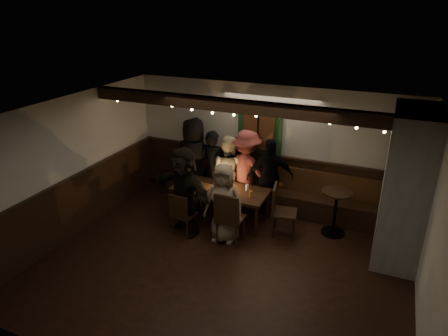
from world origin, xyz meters
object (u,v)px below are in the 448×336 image
at_px(person_e, 270,177).
at_px(person_d, 246,170).
at_px(dining_table, 220,191).
at_px(chair_near_left, 181,212).
at_px(person_b, 213,167).
at_px(person_a, 194,159).
at_px(person_f, 184,191).
at_px(person_c, 228,171).
at_px(chair_end, 280,208).
at_px(person_g, 224,203).
at_px(high_top, 336,207).
at_px(chair_near_right, 228,216).

bearing_deg(person_e, person_d, -30.80).
bearing_deg(dining_table, person_e, 37.96).
height_order(chair_near_left, person_b, person_b).
height_order(person_a, person_f, person_a).
bearing_deg(person_c, chair_end, 160.91).
relative_size(person_a, person_e, 1.13).
xyz_separation_m(person_d, person_g, (0.08, -1.38, -0.11)).
relative_size(chair_near_left, high_top, 0.98).
relative_size(chair_near_left, person_g, 0.57).
relative_size(chair_near_right, person_e, 0.63).
relative_size(person_c, person_g, 1.05).
relative_size(chair_near_right, high_top, 1.16).
bearing_deg(chair_end, chair_near_right, -136.61).
xyz_separation_m(chair_near_right, chair_end, (0.74, 0.70, -0.02)).
bearing_deg(person_c, person_a, 5.10).
xyz_separation_m(high_top, person_a, (-3.14, 0.34, 0.36)).
bearing_deg(person_e, high_top, 144.55).
bearing_deg(chair_end, high_top, 23.80).
bearing_deg(person_a, person_g, 130.92).
height_order(person_a, person_c, person_a).
distance_m(chair_near_right, person_e, 1.47).
xyz_separation_m(chair_near_left, chair_near_right, (0.92, 0.07, 0.09)).
bearing_deg(chair_near_right, person_c, 113.23).
bearing_deg(chair_end, person_d, 140.82).
relative_size(person_a, person_c, 1.17).
height_order(chair_near_right, person_g, person_g).
relative_size(high_top, person_f, 0.52).
xyz_separation_m(chair_end, high_top, (0.96, 0.42, 0.00)).
distance_m(person_d, person_f, 1.56).
bearing_deg(person_a, chair_end, 157.92).
relative_size(chair_near_left, person_a, 0.47).
xyz_separation_m(chair_near_left, high_top, (2.62, 1.20, 0.07)).
relative_size(chair_near_right, person_d, 0.60).
height_order(high_top, person_c, person_c).
bearing_deg(person_d, chair_end, 151.77).
height_order(chair_near_right, person_e, person_e).
bearing_deg(person_a, person_b, 168.68).
bearing_deg(chair_near_right, chair_near_left, -175.47).
height_order(person_a, person_e, person_a).
bearing_deg(person_e, person_f, 22.70).
distance_m(chair_near_right, person_a, 2.08).
relative_size(person_a, person_b, 1.11).
xyz_separation_m(chair_near_left, person_f, (-0.02, 0.17, 0.37)).
distance_m(dining_table, person_g, 0.77).
relative_size(high_top, person_g, 0.59).
xyz_separation_m(chair_near_right, person_c, (-0.61, 1.42, 0.21)).
height_order(chair_near_left, chair_end, chair_end).
height_order(high_top, person_g, person_g).
distance_m(high_top, person_e, 1.43).
height_order(chair_end, person_a, person_a).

